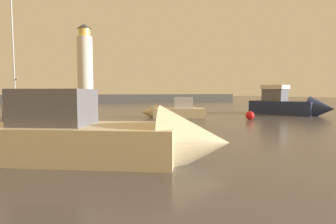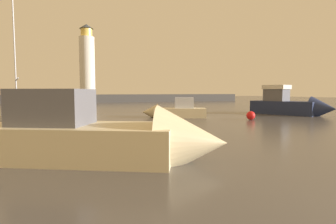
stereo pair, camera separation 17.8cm
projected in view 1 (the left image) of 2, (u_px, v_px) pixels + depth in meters
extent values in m
plane|color=#4C4742|center=(120.00, 112.00, 33.63)|extent=(220.00, 220.00, 0.00)
cube|color=#423F3D|center=(93.00, 98.00, 63.33)|extent=(76.98, 4.79, 1.88)
cylinder|color=silver|center=(85.00, 66.00, 62.16)|extent=(3.51, 3.51, 13.47)
cylinder|color=#F2CC59|center=(84.00, 33.00, 61.58)|extent=(2.63, 2.63, 1.89)
cone|color=#33383D|center=(84.00, 26.00, 61.47)|extent=(3.16, 3.16, 1.08)
cube|color=beige|center=(80.00, 142.00, 9.68)|extent=(7.45, 5.59, 1.27)
cone|color=beige|center=(194.00, 142.00, 9.31)|extent=(3.39, 3.46, 2.63)
cube|color=#595960|center=(55.00, 107.00, 9.66)|extent=(3.17, 2.89, 1.31)
cube|color=beige|center=(179.00, 113.00, 25.69)|extent=(5.24, 3.56, 0.92)
cone|color=beige|center=(149.00, 112.00, 25.77)|extent=(2.08, 2.13, 1.65)
cube|color=silver|center=(183.00, 103.00, 25.60)|extent=(2.07, 1.70, 1.04)
cube|color=#1E284C|center=(282.00, 108.00, 29.73)|extent=(4.94, 7.27, 1.46)
cone|color=#1E284C|center=(322.00, 109.00, 26.82)|extent=(3.14, 3.06, 2.46)
cube|color=#595960|center=(275.00, 95.00, 30.23)|extent=(2.74, 2.85, 1.34)
cube|color=silver|center=(275.00, 87.00, 30.16)|extent=(3.01, 3.13, 0.47)
cube|color=black|center=(16.00, 115.00, 22.30)|extent=(3.51, 8.74, 1.08)
cylinder|color=#B7B7BC|center=(12.00, 30.00, 22.48)|extent=(0.12, 0.12, 13.36)
cylinder|color=#B7B7BC|center=(16.00, 79.00, 20.82)|extent=(0.93, 4.62, 0.09)
sphere|color=red|center=(250.00, 115.00, 23.54)|extent=(0.77, 0.77, 0.77)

